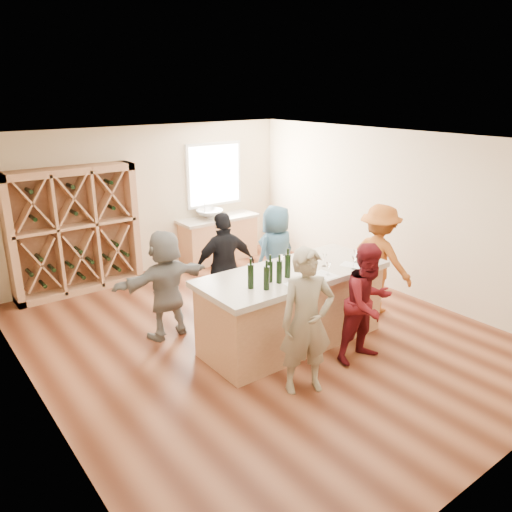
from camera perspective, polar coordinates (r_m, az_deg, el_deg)
floor at (r=7.46m, az=0.32°, el=-9.31°), size 6.00×7.00×0.10m
ceiling at (r=6.61m, az=0.37°, el=13.46°), size 6.00×7.00×0.10m
wall_back at (r=9.86m, az=-12.42°, el=6.26°), size 6.00×0.10×2.80m
wall_left at (r=5.69m, az=-24.86°, el=-4.32°), size 0.10×7.00×2.80m
wall_right at (r=9.02m, az=15.93°, el=4.83°), size 0.10×7.00×2.80m
window_frame at (r=10.43m, az=-4.83°, el=9.26°), size 1.30×0.06×1.30m
window_pane at (r=10.40m, az=-4.72°, el=9.23°), size 1.18×0.01×1.18m
wine_rack at (r=9.16m, az=-20.02°, el=2.67°), size 2.20×0.45×2.20m
back_counter_base at (r=10.46m, az=-4.29°, el=1.86°), size 1.60×0.58×0.86m
back_counter_top at (r=10.33m, az=-4.35°, el=4.30°), size 1.70×0.62×0.06m
sink at (r=10.20m, az=-5.31°, el=4.80°), size 0.54×0.54×0.19m
faucet at (r=10.34m, az=-5.86°, el=5.29°), size 0.02×0.02×0.30m
tasting_counter_base at (r=7.05m, az=4.17°, el=-6.12°), size 2.60×1.00×1.00m
tasting_counter_top at (r=6.84m, az=4.28°, el=-2.02°), size 2.72×1.12×0.08m
wine_bottle_a at (r=6.18m, az=-0.61°, el=-2.34°), size 0.08×0.08×0.32m
wine_bottle_b at (r=6.14m, az=1.21°, el=-2.53°), size 0.08×0.08×0.30m
wine_bottle_c at (r=6.39m, az=1.62°, el=-1.77°), size 0.07×0.07×0.28m
wine_bottle_d at (r=6.35m, az=2.67°, el=-1.82°), size 0.08×0.08×0.30m
wine_bottle_e at (r=6.54m, az=3.64°, el=-1.13°), size 0.10×0.10×0.32m
wine_glass_a at (r=6.32m, az=5.38°, el=-2.53°), size 0.07×0.07×0.19m
wine_glass_b at (r=6.69m, az=8.27°, el=-1.49°), size 0.08×0.08×0.17m
wine_glass_c at (r=6.98m, az=11.12°, el=-0.76°), size 0.08×0.08×0.18m
wine_glass_d at (r=7.02m, az=7.83°, el=-0.52°), size 0.08×0.08×0.17m
wine_glass_e at (r=7.26m, az=11.28°, el=-0.03°), size 0.09×0.09×0.18m
tasting_menu_a at (r=6.32m, az=4.68°, el=-3.41°), size 0.26×0.33×0.00m
tasting_menu_b at (r=6.73m, az=7.83°, el=-2.13°), size 0.25×0.33×0.00m
tasting_menu_c at (r=7.15m, az=10.97°, el=-1.03°), size 0.33×0.38×0.00m
person_near_left at (r=5.84m, az=5.82°, el=-7.49°), size 0.78×0.69×1.78m
person_near_right at (r=6.64m, az=12.66°, el=-5.29°), size 0.81×0.48×1.61m
person_server at (r=8.12m, az=13.82°, el=-0.36°), size 0.68×1.20×1.76m
person_far_mid at (r=7.66m, az=-3.58°, el=-1.20°), size 1.07×0.68×1.70m
person_far_right at (r=8.30m, az=2.29°, el=0.22°), size 0.86×0.61×1.65m
person_far_left at (r=7.22m, az=-10.26°, el=-3.19°), size 1.50×0.57×1.60m
wine_bottle_f at (r=6.60m, az=6.37°, el=-1.11°), size 0.07×0.07×0.30m
wine_glass_f at (r=6.91m, az=2.90°, el=-0.63°), size 0.07×0.07×0.18m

